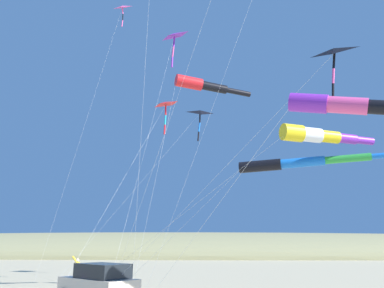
{
  "coord_description": "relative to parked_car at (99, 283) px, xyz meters",
  "views": [
    {
      "loc": [
        -22.13,
        -10.29,
        2.93
      ],
      "look_at": [
        -2.88,
        -9.39,
        7.63
      ],
      "focal_mm": 37.13,
      "sensor_mm": 36.0,
      "label": 1
    }
  ],
  "objects": [
    {
      "name": "kite_windsock_long_streamer_right",
      "position": [
        -3.14,
        -9.23,
        5.21
      ],
      "size": [
        5.38,
        13.59,
        6.44
      ],
      "color": "black",
      "rests_on": "ground_plane"
    },
    {
      "name": "parked_car",
      "position": [
        0.0,
        0.0,
        0.0
      ],
      "size": [
        4.17,
        4.49,
        1.85
      ],
      "color": "beige",
      "rests_on": "ground_plane"
    },
    {
      "name": "kite_windsock_magenta_far_left",
      "position": [
        1.69,
        -5.04,
        10.81
      ],
      "size": [
        2.37,
        6.53,
        12.23
      ],
      "color": "red",
      "rests_on": "ground_plane"
    },
    {
      "name": "person_child_grey_jacket",
      "position": [
        8.53,
        3.95,
        0.08
      ],
      "size": [
        0.51,
        0.62,
        1.89
      ],
      "color": "silver",
      "rests_on": "ground_plane"
    },
    {
      "name": "dune_ridge_grassy",
      "position": [
        57.14,
        4.85,
        -0.95
      ],
      "size": [
        28.0,
        240.0,
        8.93
      ],
      "primitive_type": "ellipsoid",
      "color": "#938E60",
      "rests_on": "ground_plane"
    },
    {
      "name": "kite_delta_rainbow_low_near",
      "position": [
        11.89,
        -4.62,
        12.46
      ],
      "size": [
        2.59,
        11.59,
        13.91
      ],
      "color": "black",
      "rests_on": "ground_plane"
    },
    {
      "name": "kite_windsock_long_streamer_left",
      "position": [
        -9.72,
        -9.45,
        5.48
      ],
      "size": [
        9.2,
        10.21,
        7.06
      ],
      "color": "purple",
      "rests_on": "ground_plane"
    },
    {
      "name": "kite_delta_blue_topmost",
      "position": [
        7.07,
        1.26,
        19.45
      ],
      "size": [
        3.22,
        6.85,
        20.83
      ],
      "color": "#EF4C93",
      "rests_on": "ground_plane"
    },
    {
      "name": "kite_windsock_teal_far_right",
      "position": [
        -4.28,
        -9.74,
        6.11
      ],
      "size": [
        7.71,
        14.16,
        7.46
      ],
      "color": "yellow",
      "rests_on": "ground_plane"
    },
    {
      "name": "kite_delta_small_distant",
      "position": [
        -7.21,
        -9.72,
        8.28
      ],
      "size": [
        8.15,
        10.69,
        9.59
      ],
      "color": "black",
      "rests_on": "ground_plane"
    },
    {
      "name": "kite_delta_orange_high_right",
      "position": [
        7.65,
        -2.19,
        11.75
      ],
      "size": [
        8.31,
        5.47,
        13.01
      ],
      "color": "red",
      "rests_on": "ground_plane"
    },
    {
      "name": "kite_delta_checkered_midright",
      "position": [
        7.53,
        -2.78,
        17.25
      ],
      "size": [
        6.25,
        4.07,
        18.65
      ],
      "color": "purple",
      "rests_on": "ground_plane"
    }
  ]
}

